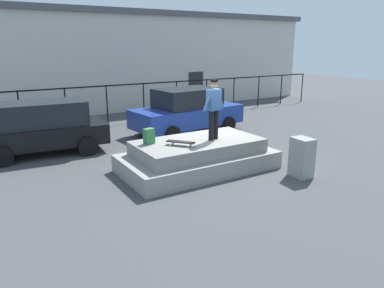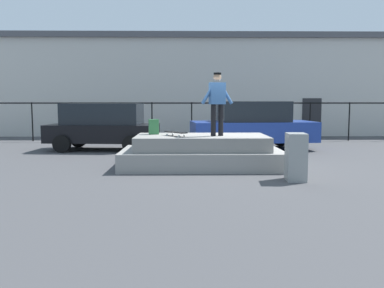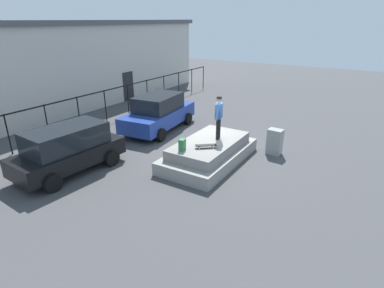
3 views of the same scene
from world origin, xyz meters
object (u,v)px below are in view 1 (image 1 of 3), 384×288
skateboarder (214,106)px  utility_box (302,158)px  car_black_hatchback_near (42,127)px  skateboard (181,142)px  car_blue_sedan_mid (187,111)px  backpack (149,136)px

skateboarder → utility_box: bearing=-47.2°
car_black_hatchback_near → skateboard: bearing=-56.5°
car_blue_sedan_mid → skateboarder: bearing=-111.5°
skateboard → backpack: (-0.65, 0.65, 0.12)m
backpack → utility_box: backpack is taller
skateboarder → car_black_hatchback_near: 5.92m
skateboarder → backpack: size_ratio=3.99×
utility_box → car_black_hatchback_near: bearing=137.8°
backpack → skateboarder: bearing=-29.1°
car_blue_sedan_mid → utility_box: (-0.00, -6.21, -0.37)m
skateboard → utility_box: bearing=-31.9°
backpack → utility_box: 4.30m
skateboard → backpack: bearing=135.3°
skateboard → car_black_hatchback_near: 5.19m
skateboard → backpack: backpack is taller
skateboard → utility_box: utility_box is taller
car_blue_sedan_mid → car_black_hatchback_near: bearing=-179.0°
skateboard → car_black_hatchback_near: (-2.86, 4.33, -0.07)m
skateboard → car_black_hatchback_near: size_ratio=0.18×
car_black_hatchback_near → backpack: bearing=-59.1°
skateboard → car_black_hatchback_near: bearing=123.5°
skateboarder → car_blue_sedan_mid: size_ratio=0.36×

